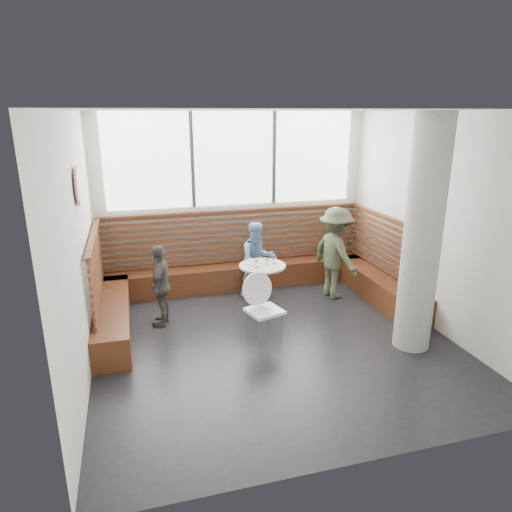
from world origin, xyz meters
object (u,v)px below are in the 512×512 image
object	(u,v)px
child_back	(258,259)
child_left	(161,285)
adult_man	(336,253)
cafe_chair	(263,302)
cafe_table	(262,278)
concrete_column	(423,237)

from	to	relation	value
child_back	child_left	size ratio (longest dim) A/B	1.06
adult_man	cafe_chair	bearing A→B (deg)	112.20
cafe_table	child_left	bearing A→B (deg)	-176.70
concrete_column	cafe_table	world-z (taller)	concrete_column
child_left	cafe_chair	bearing A→B (deg)	72.52
adult_man	child_left	world-z (taller)	adult_man
concrete_column	adult_man	size ratio (longest dim) A/B	1.96
cafe_chair	adult_man	xyz separation A→B (m)	(1.70, 1.25, 0.22)
child_back	cafe_chair	bearing A→B (deg)	-107.67
concrete_column	child_back	size ratio (longest dim) A/B	2.36
adult_man	child_back	size ratio (longest dim) A/B	1.20
child_back	child_left	world-z (taller)	child_back
cafe_table	child_back	bearing A→B (deg)	81.48
cafe_table	cafe_chair	xyz separation A→B (m)	(-0.30, -1.05, 0.03)
adult_man	child_back	xyz separation A→B (m)	(-1.30, 0.43, -0.14)
child_left	concrete_column	bearing A→B (deg)	81.40
cafe_table	child_left	world-z (taller)	child_left
adult_man	cafe_table	bearing A→B (deg)	84.06
concrete_column	adult_man	distance (m)	2.13
cafe_table	child_back	xyz separation A→B (m)	(0.09, 0.63, 0.11)
child_back	child_left	bearing A→B (deg)	-161.87
cafe_chair	adult_man	distance (m)	2.12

